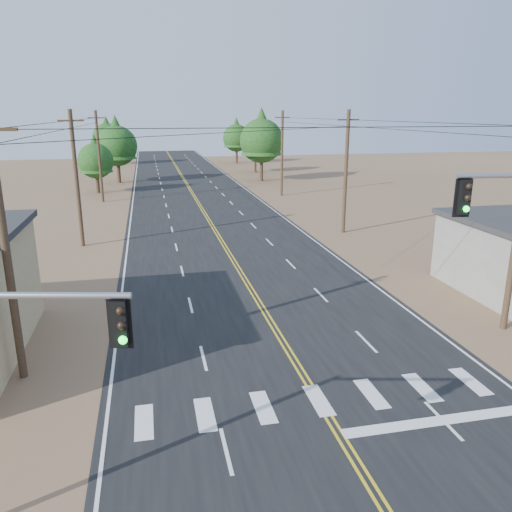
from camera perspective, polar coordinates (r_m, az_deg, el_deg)
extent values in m
cube|color=black|center=(38.26, -3.71, 1.30)|extent=(15.00, 200.00, 0.02)
cylinder|color=#4C3826|center=(19.85, -26.67, 0.51)|extent=(0.30, 0.30, 10.00)
cylinder|color=#4C3826|center=(39.22, -19.82, 8.19)|extent=(0.30, 0.30, 10.00)
cube|color=#4C3826|center=(38.94, -20.41, 14.31)|extent=(1.80, 0.12, 0.12)
cylinder|color=#4C3826|center=(59.01, -17.47, 10.74)|extent=(0.30, 0.30, 10.00)
cube|color=#4C3826|center=(58.82, -17.83, 14.80)|extent=(1.80, 0.12, 0.12)
cylinder|color=#4C3826|center=(42.02, 10.22, 9.34)|extent=(0.30, 0.30, 10.00)
cube|color=#4C3826|center=(41.76, 10.52, 15.07)|extent=(1.80, 0.12, 0.12)
cylinder|color=#4C3826|center=(60.91, 2.99, 11.58)|extent=(0.30, 0.30, 10.00)
cube|color=#4C3826|center=(60.73, 3.05, 15.53)|extent=(1.80, 0.12, 0.12)
cube|color=black|center=(10.42, -15.26, -7.37)|extent=(0.36, 0.33, 0.97)
sphere|color=black|center=(10.15, -15.22, -6.10)|extent=(0.18, 0.18, 0.18)
sphere|color=black|center=(10.27, -15.10, -7.70)|extent=(0.18, 0.18, 0.18)
sphere|color=#0CE533|center=(10.40, -14.97, -9.26)|extent=(0.18, 0.18, 0.18)
cube|color=black|center=(18.45, 22.64, 6.25)|extent=(0.41, 0.36, 1.19)
sphere|color=black|center=(18.25, 23.16, 7.31)|extent=(0.22, 0.22, 0.22)
sphere|color=black|center=(18.30, 23.03, 6.14)|extent=(0.22, 0.22, 0.22)
sphere|color=#0CE533|center=(18.37, 22.90, 4.98)|extent=(0.22, 0.22, 0.22)
cylinder|color=#3F2D1E|center=(66.27, -17.65, 8.00)|extent=(0.46, 0.46, 2.60)
cone|color=#124115|center=(65.91, -17.92, 11.11)|extent=(4.05, 4.05, 4.63)
sphere|color=#124115|center=(65.99, -17.85, 10.30)|extent=(4.34, 4.34, 4.34)
cylinder|color=#3F2D1E|center=(75.25, -15.42, 9.37)|extent=(0.51, 0.51, 3.41)
cone|color=#124115|center=(74.89, -15.70, 12.96)|extent=(5.31, 5.31, 6.06)
sphere|color=#124115|center=(74.96, -15.62, 12.03)|extent=(5.68, 5.68, 5.68)
cylinder|color=#3F2D1E|center=(102.83, -16.50, 10.91)|extent=(0.48, 0.48, 3.31)
cone|color=#124115|center=(102.57, -16.71, 13.47)|extent=(5.15, 5.15, 5.89)
sphere|color=#124115|center=(102.62, -16.65, 12.80)|extent=(5.52, 5.52, 5.52)
cylinder|color=#3F2D1E|center=(74.57, 0.62, 10.03)|extent=(0.50, 0.50, 3.79)
cone|color=#124115|center=(74.20, 0.63, 14.08)|extent=(5.90, 5.90, 6.75)
sphere|color=#124115|center=(74.26, 0.63, 13.02)|extent=(6.32, 6.32, 6.32)
cylinder|color=#3F2D1E|center=(85.99, -0.08, 10.50)|extent=(0.41, 0.41, 2.79)
cone|color=#124115|center=(85.70, -0.08, 13.08)|extent=(4.34, 4.34, 4.96)
sphere|color=#124115|center=(85.76, -0.08, 12.40)|extent=(4.65, 4.65, 4.65)
cylinder|color=#3F2D1E|center=(101.82, -2.23, 11.47)|extent=(0.47, 0.47, 3.20)
cone|color=#124115|center=(101.56, -2.26, 13.97)|extent=(4.98, 4.98, 5.70)
sphere|color=#124115|center=(101.61, -2.25, 13.32)|extent=(5.34, 5.34, 5.34)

